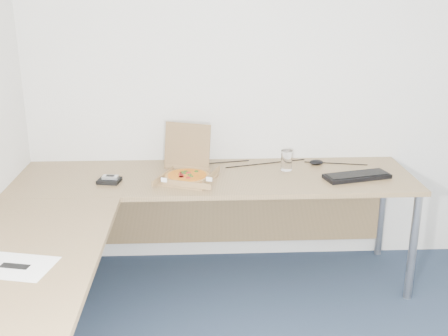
{
  "coord_description": "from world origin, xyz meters",
  "views": [
    {
      "loc": [
        -0.6,
        -1.87,
        1.86
      ],
      "look_at": [
        -0.45,
        1.28,
        0.82
      ],
      "focal_mm": 43.93,
      "sensor_mm": 36.0,
      "label": 1
    }
  ],
  "objects_px": {
    "keyboard": "(357,176)",
    "pizza_box": "(187,173)",
    "desk": "(160,207)",
    "drinking_glass": "(287,160)",
    "wallet": "(109,181)"
  },
  "relations": [
    {
      "from": "pizza_box",
      "to": "wallet",
      "type": "relative_size",
      "value": 2.73
    },
    {
      "from": "pizza_box",
      "to": "keyboard",
      "type": "height_order",
      "value": "pizza_box"
    },
    {
      "from": "drinking_glass",
      "to": "pizza_box",
      "type": "bearing_deg",
      "value": -166.86
    },
    {
      "from": "desk",
      "to": "drinking_glass",
      "type": "height_order",
      "value": "drinking_glass"
    },
    {
      "from": "pizza_box",
      "to": "drinking_glass",
      "type": "xyz_separation_m",
      "value": [
        0.64,
        0.15,
        0.03
      ]
    },
    {
      "from": "wallet",
      "to": "drinking_glass",
      "type": "bearing_deg",
      "value": 20.92
    },
    {
      "from": "wallet",
      "to": "pizza_box",
      "type": "bearing_deg",
      "value": 16.04
    },
    {
      "from": "desk",
      "to": "wallet",
      "type": "xyz_separation_m",
      "value": [
        -0.33,
        0.33,
        0.04
      ]
    },
    {
      "from": "desk",
      "to": "keyboard",
      "type": "distance_m",
      "value": 1.25
    },
    {
      "from": "desk",
      "to": "drinking_glass",
      "type": "relative_size",
      "value": 19.14
    },
    {
      "from": "keyboard",
      "to": "pizza_box",
      "type": "bearing_deg",
      "value": 163.94
    },
    {
      "from": "drinking_glass",
      "to": "wallet",
      "type": "xyz_separation_m",
      "value": [
        -1.12,
        -0.19,
        -0.05
      ]
    },
    {
      "from": "desk",
      "to": "pizza_box",
      "type": "distance_m",
      "value": 0.4
    },
    {
      "from": "desk",
      "to": "pizza_box",
      "type": "bearing_deg",
      "value": 68.16
    },
    {
      "from": "drinking_glass",
      "to": "keyboard",
      "type": "bearing_deg",
      "value": -23.85
    }
  ]
}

